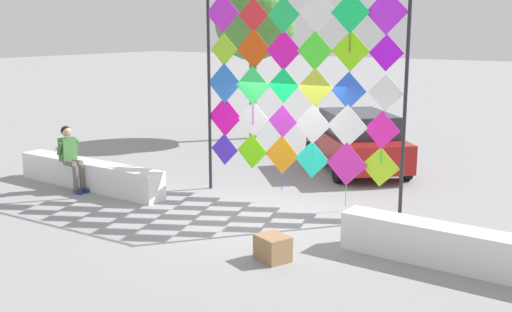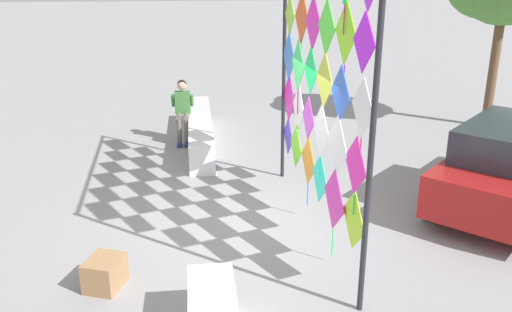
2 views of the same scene
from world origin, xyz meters
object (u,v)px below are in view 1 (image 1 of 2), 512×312
at_px(parked_car, 356,141).
at_px(cardboard_box_large, 273,248).
at_px(tree_palm_like, 255,22).
at_px(seated_vendor, 70,153).
at_px(kite_display_rack, 298,82).

height_order(parked_car, cardboard_box_large, parked_car).
relative_size(cardboard_box_large, tree_palm_like, 0.10).
xyz_separation_m(parked_car, cardboard_box_large, (1.73, -6.57, -0.57)).
height_order(cardboard_box_large, tree_palm_like, tree_palm_like).
relative_size(seated_vendor, tree_palm_like, 0.29).
distance_m(seated_vendor, parked_car, 7.09).
bearing_deg(cardboard_box_large, seated_vendor, 170.98).
height_order(kite_display_rack, parked_car, kite_display_rack).
distance_m(seated_vendor, cardboard_box_large, 6.18).
relative_size(kite_display_rack, seated_vendor, 3.09).
xyz_separation_m(parked_car, tree_palm_like, (-4.63, 2.05, 3.03)).
relative_size(kite_display_rack, parked_car, 1.15).
height_order(kite_display_rack, cardboard_box_large, kite_display_rack).
distance_m(kite_display_rack, seated_vendor, 5.38).
xyz_separation_m(kite_display_rack, parked_car, (-0.33, 3.53, -1.77)).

